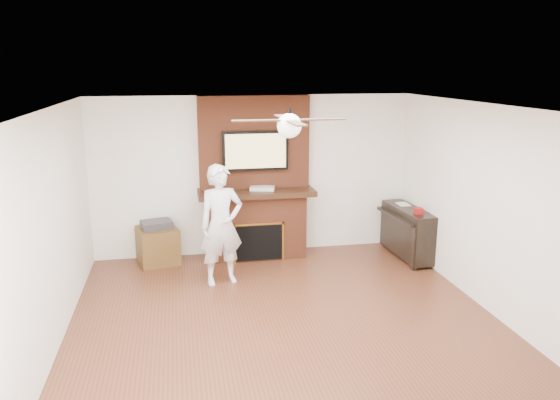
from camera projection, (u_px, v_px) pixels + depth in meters
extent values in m
cube|color=#4E2717|center=(288.00, 335.00, 6.29)|extent=(5.36, 5.86, 0.18)
cube|color=white|center=(289.00, 100.00, 5.65)|extent=(5.36, 5.86, 0.18)
cube|color=white|center=(253.00, 174.00, 8.68)|extent=(5.36, 0.18, 2.50)
cube|color=white|center=(385.00, 355.00, 3.26)|extent=(5.36, 0.18, 2.50)
cube|color=white|center=(38.00, 237.00, 5.50)|extent=(0.18, 5.86, 2.50)
cube|color=white|center=(503.00, 212.00, 6.44)|extent=(0.18, 5.86, 2.50)
cube|color=brown|center=(256.00, 226.00, 8.53)|extent=(1.50, 0.50, 1.00)
cube|color=black|center=(256.00, 192.00, 8.37)|extent=(1.78, 0.64, 0.08)
cube|color=brown|center=(254.00, 142.00, 8.37)|extent=(1.70, 0.20, 1.42)
cube|color=black|center=(259.00, 242.00, 8.33)|extent=(0.70, 0.06, 0.55)
cube|color=#BF8C2D|center=(259.00, 224.00, 8.26)|extent=(0.78, 0.02, 0.03)
cube|color=#BF8C2D|center=(234.00, 244.00, 8.26)|extent=(0.03, 0.02, 0.61)
cube|color=#BF8C2D|center=(283.00, 241.00, 8.40)|extent=(0.03, 0.02, 0.61)
cube|color=black|center=(255.00, 151.00, 8.25)|extent=(1.00, 0.07, 0.60)
cube|color=tan|center=(256.00, 151.00, 8.22)|extent=(0.92, 0.01, 0.52)
cylinder|color=black|center=(289.00, 115.00, 5.68)|extent=(0.04, 0.04, 0.14)
sphere|color=white|center=(289.00, 126.00, 5.71)|extent=(0.26, 0.26, 0.26)
cube|color=black|center=(320.00, 119.00, 5.76)|extent=(0.55, 0.11, 0.01)
cube|color=black|center=(283.00, 117.00, 6.01)|extent=(0.11, 0.55, 0.01)
cube|color=black|center=(258.00, 121.00, 5.64)|extent=(0.55, 0.11, 0.01)
cube|color=black|center=(296.00, 123.00, 5.38)|extent=(0.11, 0.55, 0.01)
imported|color=silver|center=(221.00, 225.00, 7.40)|extent=(0.69, 0.53, 1.66)
cube|color=#513717|center=(158.00, 245.00, 8.29)|extent=(0.69, 0.69, 0.55)
cube|color=#2E2E31|center=(157.00, 225.00, 8.21)|extent=(0.51, 0.45, 0.11)
cube|color=black|center=(408.00, 231.00, 8.49)|extent=(0.44, 1.23, 0.75)
cube|color=black|center=(414.00, 249.00, 7.98)|extent=(0.06, 0.09, 0.65)
cube|color=black|center=(387.00, 228.00, 9.01)|extent=(0.06, 0.09, 0.65)
cube|color=black|center=(396.00, 217.00, 8.40)|extent=(0.21, 1.13, 0.05)
cube|color=silver|center=(403.00, 204.00, 8.63)|extent=(0.17, 0.23, 0.01)
cube|color=maroon|center=(418.00, 211.00, 8.08)|extent=(0.11, 0.11, 0.09)
cube|color=silver|center=(262.00, 188.00, 8.35)|extent=(0.41, 0.30, 0.05)
cylinder|color=orange|center=(242.00, 257.00, 8.43)|extent=(0.07, 0.07, 0.11)
cylinder|color=#378B3F|center=(252.00, 257.00, 8.44)|extent=(0.07, 0.07, 0.10)
cylinder|color=#BEAC97|center=(270.00, 255.00, 8.50)|extent=(0.08, 0.08, 0.11)
cylinder|color=navy|center=(271.00, 256.00, 8.51)|extent=(0.05, 0.05, 0.08)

